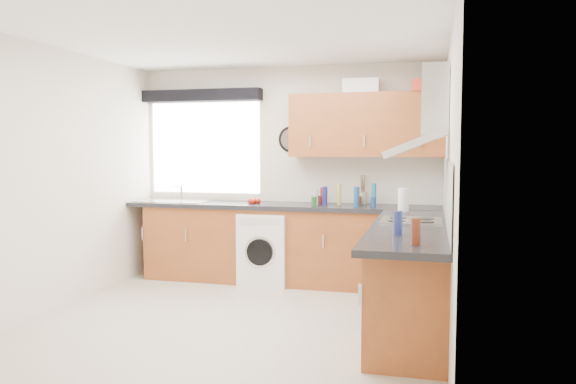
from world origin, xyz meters
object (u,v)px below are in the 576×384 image
(extractor_hood, at_px, (425,122))
(washing_machine, at_px, (267,248))
(upper_cabinets, at_px, (366,125))
(oven, at_px, (410,276))

(extractor_hood, distance_m, washing_machine, 2.49)
(extractor_hood, bearing_deg, upper_cabinets, 116.13)
(oven, bearing_deg, washing_machine, 145.62)
(upper_cabinets, height_order, washing_machine, upper_cabinets)
(oven, bearing_deg, upper_cabinets, 112.54)
(extractor_hood, height_order, washing_machine, extractor_hood)
(oven, height_order, upper_cabinets, upper_cabinets)
(upper_cabinets, distance_m, washing_machine, 1.79)
(oven, height_order, extractor_hood, extractor_hood)
(washing_machine, bearing_deg, oven, -33.83)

